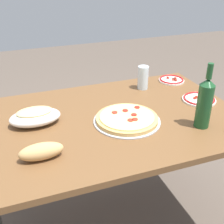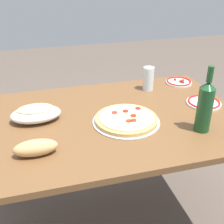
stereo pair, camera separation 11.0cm
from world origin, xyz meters
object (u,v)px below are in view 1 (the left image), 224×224
object	(u,v)px
dining_table	(112,137)
baked_pasta_dish	(35,116)
side_plate_near	(172,80)
bread_loaf	(41,151)
water_glass	(143,78)
side_plate_far	(199,99)
pepperoni_pizza	(127,119)
wine_bottle	(205,102)

from	to	relation	value
dining_table	baked_pasta_dish	distance (m)	0.40
side_plate_near	bread_loaf	world-z (taller)	bread_loaf
water_glass	side_plate_far	xyz separation A→B (m)	(0.22, -0.26, -0.06)
bread_loaf	water_glass	bearing A→B (deg)	36.20
baked_pasta_dish	dining_table	bearing A→B (deg)	-10.54
pepperoni_pizza	water_glass	distance (m)	0.42
pepperoni_pizza	wine_bottle	distance (m)	0.37
side_plate_far	bread_loaf	size ratio (longest dim) A/B	1.04
pepperoni_pizza	dining_table	bearing A→B (deg)	129.90
wine_bottle	bread_loaf	bearing A→B (deg)	179.65
baked_pasta_dish	bread_loaf	xyz separation A→B (m)	(-0.01, -0.29, -0.01)
pepperoni_pizza	side_plate_far	bearing A→B (deg)	9.27
pepperoni_pizza	side_plate_near	bearing A→B (deg)	38.98
dining_table	baked_pasta_dish	world-z (taller)	baked_pasta_dish
wine_bottle	bread_loaf	world-z (taller)	wine_bottle
pepperoni_pizza	wine_bottle	bearing A→B (deg)	-27.16
wine_bottle	water_glass	xyz separation A→B (m)	(-0.07, 0.50, -0.06)
pepperoni_pizza	bread_loaf	bearing A→B (deg)	-160.14
side_plate_far	pepperoni_pizza	bearing A→B (deg)	-170.73
pepperoni_pizza	water_glass	size ratio (longest dim) A/B	2.33
baked_pasta_dish	side_plate_far	xyz separation A→B (m)	(0.88, -0.06, -0.03)
dining_table	side_plate_near	distance (m)	0.63
water_glass	side_plate_far	size ratio (longest dim) A/B	0.76
side_plate_far	baked_pasta_dish	bearing A→B (deg)	176.41
dining_table	side_plate_near	size ratio (longest dim) A/B	8.06
pepperoni_pizza	wine_bottle	xyz separation A→B (m)	(0.31, -0.16, 0.11)
pepperoni_pizza	bread_loaf	size ratio (longest dim) A/B	1.84
wine_bottle	dining_table	bearing A→B (deg)	148.49
dining_table	pepperoni_pizza	world-z (taller)	pepperoni_pizza
wine_bottle	side_plate_near	size ratio (longest dim) A/B	1.91
pepperoni_pizza	bread_loaf	world-z (taller)	bread_loaf
wine_bottle	bread_loaf	size ratio (longest dim) A/B	1.74
pepperoni_pizza	water_glass	world-z (taller)	water_glass
dining_table	side_plate_far	xyz separation A→B (m)	(0.52, 0.01, 0.12)
water_glass	wine_bottle	bearing A→B (deg)	-82.42
pepperoni_pizza	side_plate_far	world-z (taller)	pepperoni_pizza
side_plate_near	bread_loaf	xyz separation A→B (m)	(-0.90, -0.54, 0.02)
bread_loaf	side_plate_near	bearing A→B (deg)	30.76
side_plate_near	water_glass	bearing A→B (deg)	-169.53
dining_table	side_plate_far	world-z (taller)	side_plate_far
pepperoni_pizza	wine_bottle	world-z (taller)	wine_bottle
baked_pasta_dish	wine_bottle	distance (m)	0.79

